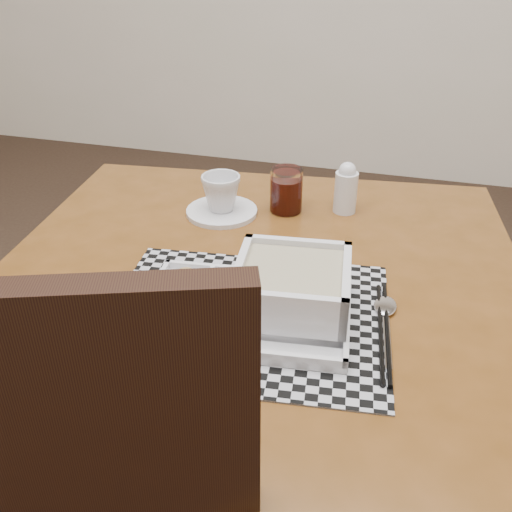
# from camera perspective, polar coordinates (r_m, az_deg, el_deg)

# --- Properties ---
(dining_table) EXTENTS (1.04, 1.04, 0.70)m
(dining_table) POSITION_cam_1_polar(r_m,az_deg,el_deg) (1.03, -0.04, -5.48)
(dining_table) COLOR #54310F
(dining_table) RESTS_ON ground
(placemat) EXTENTS (0.48, 0.40, 0.00)m
(placemat) POSITION_cam_1_polar(r_m,az_deg,el_deg) (0.90, -0.96, -5.95)
(placemat) COLOR #A7A7AF
(placemat) RESTS_ON dining_table
(serving_tray) EXTENTS (0.34, 0.26, 0.09)m
(serving_tray) POSITION_cam_1_polar(r_m,az_deg,el_deg) (0.88, 2.08, -4.05)
(serving_tray) COLOR silver
(serving_tray) RESTS_ON placemat
(fork) EXTENTS (0.04, 0.19, 0.00)m
(fork) POSITION_cam_1_polar(r_m,az_deg,el_deg) (0.94, -12.39, -4.44)
(fork) COLOR silver
(fork) RESTS_ON placemat
(spoon) EXTENTS (0.04, 0.18, 0.01)m
(spoon) POSITION_cam_1_polar(r_m,az_deg,el_deg) (0.92, 12.83, -5.38)
(spoon) COLOR silver
(spoon) RESTS_ON placemat
(chopsticks) EXTENTS (0.04, 0.24, 0.01)m
(chopsticks) POSITION_cam_1_polar(r_m,az_deg,el_deg) (0.88, 12.65, -7.30)
(chopsticks) COLOR black
(chopsticks) RESTS_ON placemat
(saucer) EXTENTS (0.15, 0.15, 0.01)m
(saucer) POSITION_cam_1_polar(r_m,az_deg,el_deg) (1.21, -3.44, 4.47)
(saucer) COLOR silver
(saucer) RESTS_ON dining_table
(cup) EXTENTS (0.10, 0.10, 0.08)m
(cup) POSITION_cam_1_polar(r_m,az_deg,el_deg) (1.19, -3.50, 6.33)
(cup) COLOR silver
(cup) RESTS_ON saucer
(juice_glass) EXTENTS (0.07, 0.07, 0.09)m
(juice_glass) POSITION_cam_1_polar(r_m,az_deg,el_deg) (1.20, 3.04, 6.41)
(juice_glass) COLOR white
(juice_glass) RESTS_ON dining_table
(creamer_bottle) EXTENTS (0.05, 0.05, 0.11)m
(creamer_bottle) POSITION_cam_1_polar(r_m,az_deg,el_deg) (1.21, 8.98, 6.69)
(creamer_bottle) COLOR silver
(creamer_bottle) RESTS_ON dining_table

